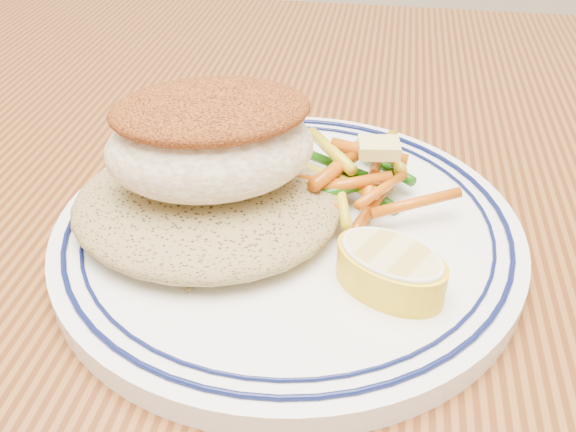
{
  "coord_description": "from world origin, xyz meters",
  "views": [
    {
      "loc": [
        0.08,
        -0.3,
        0.98
      ],
      "look_at": [
        0.03,
        -0.0,
        0.77
      ],
      "focal_mm": 40.0,
      "sensor_mm": 36.0,
      "label": 1
    }
  ],
  "objects_px": {
    "fish_fillet": "(210,138)",
    "lemon_wedge": "(390,268)",
    "rice_pilaf": "(206,200)",
    "plate": "(288,231)",
    "vegetable_pile": "(352,177)",
    "dining_table": "(247,347)"
  },
  "relations": [
    {
      "from": "plate",
      "to": "vegetable_pile",
      "type": "xyz_separation_m",
      "value": [
        0.03,
        0.03,
        0.02
      ]
    },
    {
      "from": "plate",
      "to": "fish_fillet",
      "type": "xyz_separation_m",
      "value": [
        -0.04,
        -0.0,
        0.06
      ]
    },
    {
      "from": "dining_table",
      "to": "rice_pilaf",
      "type": "distance_m",
      "value": 0.13
    },
    {
      "from": "plate",
      "to": "rice_pilaf",
      "type": "distance_m",
      "value": 0.05
    },
    {
      "from": "plate",
      "to": "fish_fillet",
      "type": "relative_size",
      "value": 2.02
    },
    {
      "from": "rice_pilaf",
      "to": "plate",
      "type": "bearing_deg",
      "value": 7.01
    },
    {
      "from": "fish_fillet",
      "to": "lemon_wedge",
      "type": "relative_size",
      "value": 1.81
    },
    {
      "from": "plate",
      "to": "vegetable_pile",
      "type": "bearing_deg",
      "value": 45.47
    },
    {
      "from": "rice_pilaf",
      "to": "fish_fillet",
      "type": "height_order",
      "value": "fish_fillet"
    },
    {
      "from": "vegetable_pile",
      "to": "lemon_wedge",
      "type": "relative_size",
      "value": 1.51
    },
    {
      "from": "fish_fillet",
      "to": "vegetable_pile",
      "type": "xyz_separation_m",
      "value": [
        0.08,
        0.03,
        -0.04
      ]
    },
    {
      "from": "dining_table",
      "to": "plate",
      "type": "height_order",
      "value": "plate"
    },
    {
      "from": "plate",
      "to": "rice_pilaf",
      "type": "xyz_separation_m",
      "value": [
        -0.05,
        -0.01,
        0.02
      ]
    },
    {
      "from": "plate",
      "to": "lemon_wedge",
      "type": "distance_m",
      "value": 0.08
    },
    {
      "from": "fish_fillet",
      "to": "lemon_wedge",
      "type": "distance_m",
      "value": 0.12
    },
    {
      "from": "rice_pilaf",
      "to": "vegetable_pile",
      "type": "bearing_deg",
      "value": 26.52
    },
    {
      "from": "fish_fillet",
      "to": "lemon_wedge",
      "type": "xyz_separation_m",
      "value": [
        0.1,
        -0.05,
        -0.04
      ]
    },
    {
      "from": "dining_table",
      "to": "lemon_wedge",
      "type": "height_order",
      "value": "lemon_wedge"
    },
    {
      "from": "dining_table",
      "to": "plate",
      "type": "xyz_separation_m",
      "value": [
        0.03,
        -0.0,
        0.11
      ]
    },
    {
      "from": "lemon_wedge",
      "to": "fish_fillet",
      "type": "bearing_deg",
      "value": 155.81
    },
    {
      "from": "lemon_wedge",
      "to": "rice_pilaf",
      "type": "bearing_deg",
      "value": 159.02
    },
    {
      "from": "dining_table",
      "to": "vegetable_pile",
      "type": "relative_size",
      "value": 13.45
    }
  ]
}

